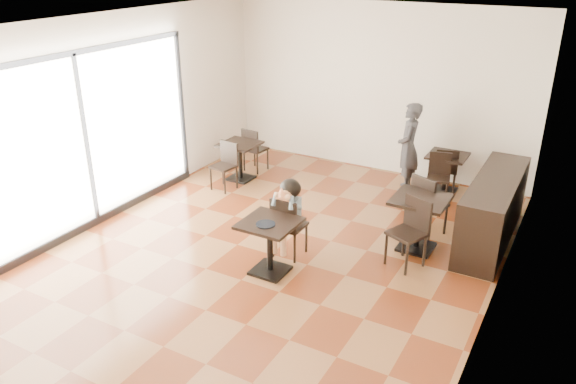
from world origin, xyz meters
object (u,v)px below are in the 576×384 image
Objects in this scene: child at (290,218)px; child_table at (270,247)px; chair_mid_a at (430,204)px; chair_left_b at (223,167)px; chair_back_a at (446,170)px; child_chair at (290,226)px; chair_left_a at (256,149)px; chair_back_b at (438,179)px; adult_patron at (408,147)px; chair_mid_b at (407,234)px; cafe_table_left at (240,161)px; cafe_table_back at (446,173)px; cafe_table_mid at (418,224)px.

child_table is at bearing -90.00° from child.
chair_mid_a is 3.75m from chair_left_b.
child reaches higher than child_table.
chair_mid_a is at bearing 83.95° from chair_back_a.
child_chair is (0.00, 0.55, 0.08)m from child_table.
child_chair is at bearing -28.19° from chair_left_b.
chair_left_a is 3.63m from chair_back_a.
chair_back_a is 1.00× the size of chair_back_b.
child_chair is 0.57× the size of adult_patron.
chair_mid_b is at bearing 156.92° from chair_left_a.
chair_left_b is at bearing -90.00° from cafe_table_left.
chair_mid_b is at bearing -97.72° from chair_back_b.
chair_left_a is (-2.21, 2.61, -0.14)m from child.
chair_back_b is at bearing -90.00° from cafe_table_back.
child_chair is at bearing 68.90° from chair_mid_a.
cafe_table_left is (-2.21, 2.61, -0.02)m from child_table.
adult_patron is 2.26m from cafe_table_mid.
chair_left_b is at bearing 24.23° from chair_mid_a.
child is 1.64× the size of cafe_table_back.
chair_mid_a is 1.15× the size of chair_back_a.
chair_mid_a is 1.10m from chair_mid_b.
chair_back_a is at bearing -161.91° from chair_left_a.
child_chair is at bearing -42.93° from cafe_table_left.
chair_mid_a reaches higher than cafe_table_mid.
chair_mid_b reaches higher than cafe_table_mid.
child_table is 0.78× the size of chair_mid_b.
adult_patron is 0.79m from chair_back_a.
child is at bearing -139.00° from chair_mid_b.
chair_left_a reaches higher than chair_back_b.
adult_patron reaches higher than chair_left_a.
chair_mid_a reaches higher than chair_back_b.
chair_left_b is 4.00m from chair_back_a.
adult_patron reaches higher than cafe_table_back.
cafe_table_mid reaches higher than cafe_table_left.
chair_left_b is 1.02× the size of chair_back_a.
chair_back_a is (0.65, 0.25, -0.38)m from adult_patron.
chair_left_a is at bearing 7.77° from chair_mid_a.
cafe_table_mid is at bearing 46.31° from child_table.
chair_left_a is 1.02× the size of chair_back_b.
chair_mid_a reaches higher than cafe_table_left.
cafe_table_back is at bearing -161.91° from chair_left_a.
cafe_table_left is (-2.21, 2.06, -0.10)m from child_chair.
cafe_table_left is 0.83× the size of chair_left_a.
child is at bearing -42.93° from cafe_table_left.
chair_back_a is (-0.20, 2.30, 0.02)m from cafe_table_mid.
child is at bearing -145.40° from cafe_table_mid.
child_table is 0.56m from child_chair.
chair_back_a is at bearing 95.01° from cafe_table_mid.
child_table is 2.23m from cafe_table_mid.
cafe_table_mid is at bearing 34.60° from child.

